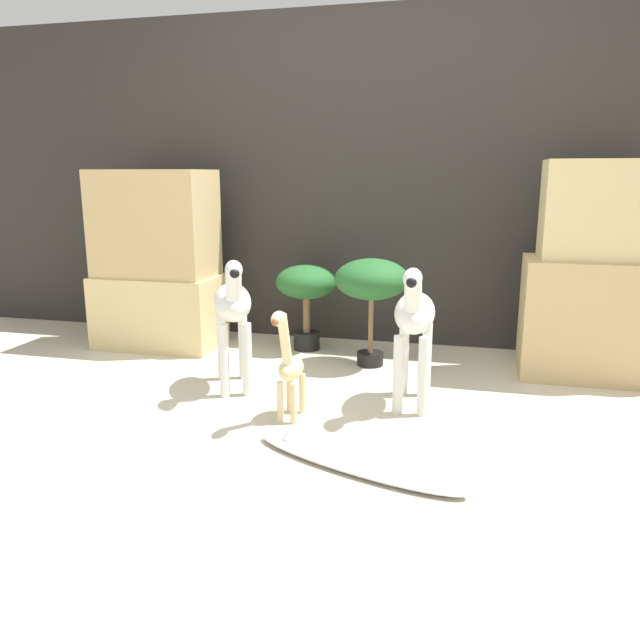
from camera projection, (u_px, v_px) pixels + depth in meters
ground_plane at (312, 430)px, 2.86m from camera, size 14.00×14.00×0.00m
wall_back at (374, 181)px, 4.19m from camera, size 6.40×0.08×2.20m
rock_pillar_left at (157, 263)px, 4.16m from camera, size 0.82×0.47×1.18m
rock_pillar_right at (600, 281)px, 3.51m from camera, size 0.82×0.47×1.23m
zebra_right at (414, 320)px, 3.07m from camera, size 0.21×0.54×0.73m
zebra_left at (233, 309)px, 3.32m from camera, size 0.36×0.53×0.73m
giraffe_figurine at (289, 365)px, 2.92m from camera, size 0.11×0.34×0.56m
potted_palm_front at (372, 283)px, 3.72m from camera, size 0.44×0.44×0.66m
potted_palm_back at (306, 288)px, 4.10m from camera, size 0.40×0.40×0.57m
surfboard at (354, 461)px, 2.50m from camera, size 0.96×0.52×0.09m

